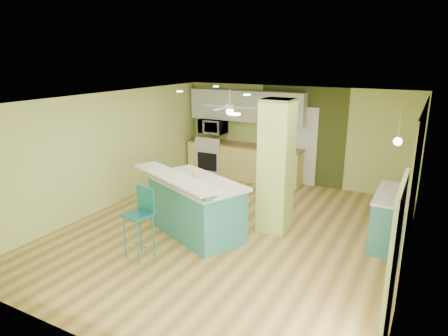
{
  "coord_description": "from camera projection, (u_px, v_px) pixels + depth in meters",
  "views": [
    {
      "loc": [
        3.17,
        -6.23,
        3.25
      ],
      "look_at": [
        -0.39,
        0.4,
        1.11
      ],
      "focal_mm": 32.0,
      "sensor_mm": 36.0,
      "label": 1
    }
  ],
  "objects": [
    {
      "name": "ceiling",
      "position": [
        233.0,
        99.0,
        6.92
      ],
      "size": [
        6.0,
        7.0,
        0.01
      ],
      "primitive_type": "cube",
      "color": "white",
      "rests_on": "wall_back"
    },
    {
      "name": "interior_door",
      "position": [
        301.0,
        146.0,
        10.18
      ],
      "size": [
        0.82,
        0.05,
        2.0
      ],
      "primitive_type": "cube",
      "color": "white",
      "rests_on": "floor"
    },
    {
      "name": "side_counter",
      "position": [
        392.0,
        218.0,
        7.04
      ],
      "size": [
        0.62,
        1.45,
        0.94
      ],
      "color": "teal",
      "rests_on": "floor"
    },
    {
      "name": "wall_right",
      "position": [
        413.0,
        195.0,
        5.9
      ],
      "size": [
        0.01,
        7.0,
        2.5
      ],
      "primitive_type": "cube",
      "color": "#CCDC76",
      "rests_on": "floor"
    },
    {
      "name": "wall_front",
      "position": [
        85.0,
        247.0,
        4.3
      ],
      "size": [
        6.0,
        0.01,
        2.5
      ],
      "primitive_type": "cube",
      "color": "#CCDC76",
      "rests_on": "floor"
    },
    {
      "name": "canister",
      "position": [
        196.0,
        173.0,
        7.41
      ],
      "size": [
        0.13,
        0.13,
        0.16
      ],
      "primitive_type": "cylinder",
      "color": "yellow",
      "rests_on": "peninsula"
    },
    {
      "name": "wall_decor",
      "position": [
        416.0,
        163.0,
        6.51
      ],
      "size": [
        0.03,
        0.9,
        0.7
      ],
      "primitive_type": "cube",
      "color": "brown",
      "rests_on": "wood_panel"
    },
    {
      "name": "wall_back",
      "position": [
        295.0,
        136.0,
        10.24
      ],
      "size": [
        6.0,
        0.01,
        2.5
      ],
      "primitive_type": "cube",
      "color": "#CCDC76",
      "rests_on": "floor"
    },
    {
      "name": "french_door",
      "position": [
        391.0,
        281.0,
        4.02
      ],
      "size": [
        0.04,
        1.08,
        2.1
      ],
      "primitive_type": "cube",
      "color": "white",
      "rests_on": "floor"
    },
    {
      "name": "wood_panel",
      "position": [
        415.0,
        184.0,
        6.42
      ],
      "size": [
        0.02,
        3.4,
        2.5
      ],
      "primitive_type": "cube",
      "color": "#927353",
      "rests_on": "floor"
    },
    {
      "name": "pendant_lamp",
      "position": [
        398.0,
        141.0,
        6.52
      ],
      "size": [
        0.14,
        0.14,
        0.69
      ],
      "color": "silver",
      "rests_on": "ceiling"
    },
    {
      "name": "floor",
      "position": [
        232.0,
        232.0,
        7.61
      ],
      "size": [
        6.0,
        7.0,
        0.01
      ],
      "primitive_type": "cube",
      "color": "olive",
      "rests_on": "ground"
    },
    {
      "name": "olive_accent",
      "position": [
        302.0,
        136.0,
        10.13
      ],
      "size": [
        2.2,
        0.02,
        2.5
      ],
      "primitive_type": "cube",
      "color": "#424C1E",
      "rests_on": "floor"
    },
    {
      "name": "fruit_bowl",
      "position": [
        265.0,
        146.0,
        10.36
      ],
      "size": [
        0.32,
        0.32,
        0.07
      ],
      "primitive_type": "imported",
      "rotation": [
        0.0,
        0.0,
        0.2
      ],
      "color": "#392717",
      "rests_on": "kitchen_run"
    },
    {
      "name": "stove",
      "position": [
        213.0,
        158.0,
        11.21
      ],
      "size": [
        0.76,
        0.66,
        1.08
      ],
      "color": "silver",
      "rests_on": "floor"
    },
    {
      "name": "peninsula",
      "position": [
        195.0,
        206.0,
        7.38
      ],
      "size": [
        2.42,
        1.95,
        1.2
      ],
      "rotation": [
        0.0,
        0.0,
        -0.42
      ],
      "color": "teal",
      "rests_on": "floor"
    },
    {
      "name": "ceiling_fan",
      "position": [
        230.0,
        107.0,
        9.24
      ],
      "size": [
        1.41,
        1.41,
        0.61
      ],
      "color": "white",
      "rests_on": "ceiling"
    },
    {
      "name": "bar_stool",
      "position": [
        141.0,
        212.0,
        6.47
      ],
      "size": [
        0.46,
        0.46,
        1.19
      ],
      "rotation": [
        0.0,
        0.0,
        -0.18
      ],
      "color": "teal",
      "rests_on": "floor"
    },
    {
      "name": "microwave",
      "position": [
        213.0,
        126.0,
        10.98
      ],
      "size": [
        0.7,
        0.48,
        0.39
      ],
      "primitive_type": "imported",
      "color": "silver",
      "rests_on": "wall_back"
    },
    {
      "name": "column",
      "position": [
        276.0,
        167.0,
        7.4
      ],
      "size": [
        0.55,
        0.55,
        2.5
      ],
      "primitive_type": "cube",
      "color": "#BFDE67",
      "rests_on": "floor"
    },
    {
      "name": "wall_left",
      "position": [
        109.0,
        150.0,
        8.64
      ],
      "size": [
        0.01,
        7.0,
        2.5
      ],
      "primitive_type": "cube",
      "color": "#CCDC76",
      "rests_on": "floor"
    },
    {
      "name": "upper_cabinets",
      "position": [
        246.0,
        106.0,
        10.48
      ],
      "size": [
        3.2,
        0.34,
        0.8
      ],
      "primitive_type": "cube",
      "color": "silver",
      "rests_on": "wall_back"
    },
    {
      "name": "kitchen_run",
      "position": [
        243.0,
        161.0,
        10.78
      ],
      "size": [
        3.25,
        0.63,
        0.94
      ],
      "color": "#EEDC7C",
      "rests_on": "floor"
    }
  ]
}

